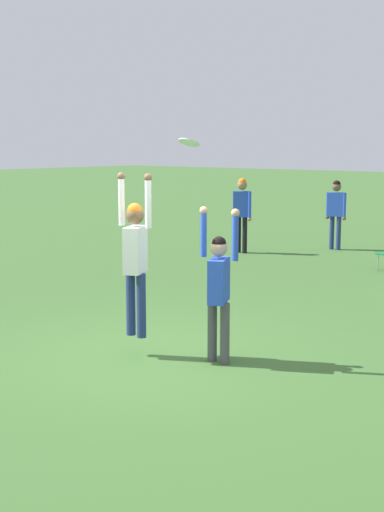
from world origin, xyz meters
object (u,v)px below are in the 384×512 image
at_px(person_jumping, 135,251).
at_px(frisbee, 189,143).
at_px(person_defending, 219,282).
at_px(person_spectator_far, 242,207).
at_px(person_spectator_near, 336,208).

distance_m(person_jumping, frisbee, 1.53).
relative_size(person_defending, frisbee, 7.35).
distance_m(person_jumping, person_defending, 1.14).
relative_size(person_jumping, person_spectator_far, 1.11).
xyz_separation_m(person_defending, person_spectator_far, (-5.21, 7.60, 0.13)).
height_order(frisbee, person_spectator_near, frisbee).
xyz_separation_m(frisbee, person_spectator_near, (-3.34, 9.79, -1.64)).
bearing_deg(person_jumping, person_spectator_near, -11.40).
height_order(person_defending, person_spectator_near, person_defending).
relative_size(person_jumping, person_spectator_near, 1.17).
bearing_deg(person_spectator_near, frisbee, -89.11).
bearing_deg(person_spectator_near, person_spectator_far, -145.04).
relative_size(person_jumping, person_defending, 1.07).
bearing_deg(person_spectator_far, person_jumping, -93.40).
xyz_separation_m(person_defending, person_spectator_near, (-3.68, 9.62, 0.07)).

